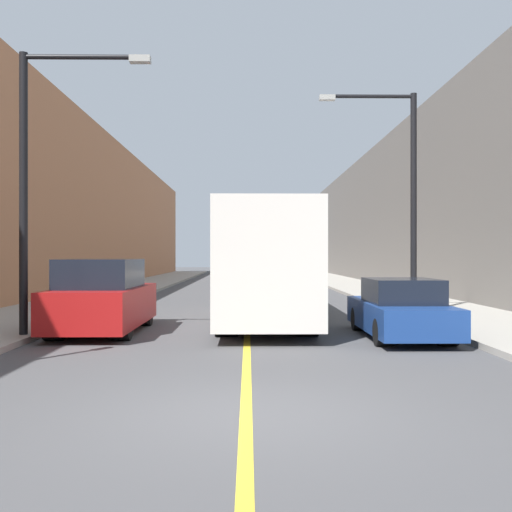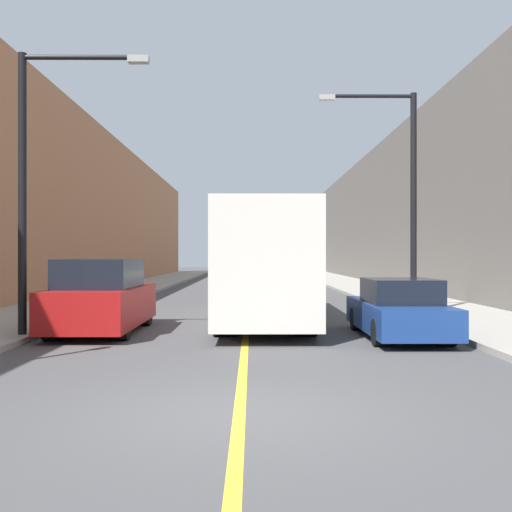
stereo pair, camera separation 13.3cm
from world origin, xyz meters
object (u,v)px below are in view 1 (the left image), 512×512
street_lamp_right (404,185)px  car_right_near (400,311)px  parked_suv_left (103,299)px  bus (263,263)px  street_lamp_left (37,169)px

street_lamp_right → car_right_near: bearing=-105.7°
parked_suv_left → car_right_near: 7.65m
bus → car_right_near: 4.90m
bus → street_lamp_left: (-5.50, -3.80, 2.29)m
bus → car_right_near: size_ratio=2.17×
bus → street_lamp_right: (4.53, 0.97, 2.47)m
car_right_near → street_lamp_left: size_ratio=0.69×
car_right_near → street_lamp_left: street_lamp_left is taller
bus → car_right_near: bearing=-46.4°
bus → parked_suv_left: (-4.29, -2.37, -0.91)m
parked_suv_left → street_lamp_right: street_lamp_right is taller
bus → parked_suv_left: bus is taller
bus → car_right_near: bus is taller
street_lamp_left → car_right_near: bearing=2.3°
street_lamp_left → bus: bearing=34.7°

